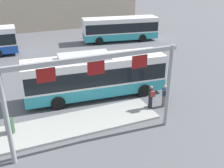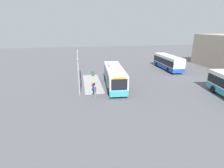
{
  "view_description": "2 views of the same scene",
  "coord_description": "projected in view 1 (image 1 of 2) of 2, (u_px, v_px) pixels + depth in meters",
  "views": [
    {
      "loc": [
        -5.95,
        -17.19,
        9.16
      ],
      "look_at": [
        0.67,
        -1.57,
        1.53
      ],
      "focal_mm": 41.9,
      "sensor_mm": 36.0,
      "label": 1
    },
    {
      "loc": [
        25.98,
        -5.38,
        9.13
      ],
      "look_at": [
        2.56,
        -0.88,
        1.31
      ],
      "focal_mm": 28.03,
      "sensor_mm": 36.0,
      "label": 2
    }
  ],
  "objects": [
    {
      "name": "person_waiting_near",
      "position": [
        164.0,
        95.0,
        18.38
      ],
      "size": [
        0.52,
        0.61,
        1.67
      ],
      "rotation": [
        0.0,
        0.0,
        1.07
      ],
      "color": "slate",
      "rests_on": "ground"
    },
    {
      "name": "bus_main",
      "position": [
        96.0,
        74.0,
        19.56
      ],
      "size": [
        10.73,
        3.39,
        3.46
      ],
      "rotation": [
        0.0,
        0.0,
        -0.08
      ],
      "color": "teal",
      "rests_on": "ground"
    },
    {
      "name": "bus_background_right",
      "position": [
        120.0,
        28.0,
        34.64
      ],
      "size": [
        10.13,
        3.96,
        3.1
      ],
      "rotation": [
        0.0,
        0.0,
        2.99
      ],
      "color": "teal",
      "rests_on": "ground"
    },
    {
      "name": "trash_bin",
      "position": [
        10.0,
        126.0,
        15.36
      ],
      "size": [
        0.52,
        0.52,
        0.9
      ],
      "primitive_type": "cylinder",
      "color": "#2D5133",
      "rests_on": "platform_curb"
    },
    {
      "name": "ground_plane",
      "position": [
        96.0,
        96.0,
        20.31
      ],
      "size": [
        120.0,
        120.0,
        0.0
      ],
      "primitive_type": "plane",
      "color": "#56565B"
    },
    {
      "name": "station_building",
      "position": [
        38.0,
        4.0,
        42.44
      ],
      "size": [
        31.55,
        8.0,
        7.43
      ],
      "primitive_type": "cube",
      "color": "tan",
      "rests_on": "ground"
    },
    {
      "name": "person_boarding",
      "position": [
        151.0,
        96.0,
        17.89
      ],
      "size": [
        0.35,
        0.53,
        1.67
      ],
      "rotation": [
        0.0,
        0.0,
        1.55
      ],
      "color": "black",
      "rests_on": "platform_curb"
    },
    {
      "name": "platform_sign_gantry",
      "position": [
        96.0,
        81.0,
        13.47
      ],
      "size": [
        9.47,
        0.24,
        5.2
      ],
      "color": "gray",
      "rests_on": "ground"
    },
    {
      "name": "platform_curb",
      "position": [
        81.0,
        123.0,
        16.65
      ],
      "size": [
        10.0,
        2.8,
        0.16
      ],
      "primitive_type": "cube",
      "color": "#9E9E99",
      "rests_on": "ground"
    }
  ]
}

